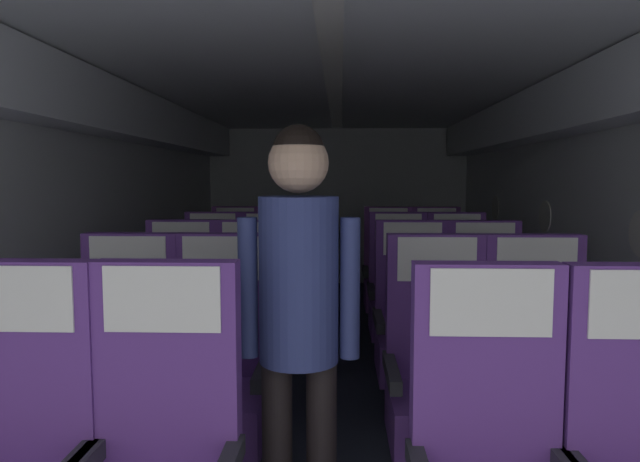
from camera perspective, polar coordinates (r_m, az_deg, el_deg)
name	(u,v)px	position (r m, az deg, el deg)	size (l,w,h in m)	color
ground	(333,378)	(4.16, 1.33, -14.52)	(3.70, 7.82, 0.02)	#2D3342
fuselage_shell	(334,160)	(4.20, 1.44, 7.15)	(3.58, 7.47, 2.13)	silver
seat_b_left_window	(124,382)	(2.79, -19.10, -14.10)	(0.47, 0.50, 1.14)	#38383D
seat_b_left_aisle	(219,383)	(2.67, -10.15, -14.74)	(0.47, 0.50, 1.14)	#38383D
seat_b_right_aisle	(540,387)	(2.76, 21.20, -14.37)	(0.47, 0.50, 1.14)	#38383D
seat_b_right_window	(438,385)	(2.65, 11.78, -14.93)	(0.47, 0.50, 1.14)	#38383D
seat_c_left_window	(179,330)	(3.60, -14.01, -9.58)	(0.47, 0.50, 1.14)	#38383D
seat_c_left_aisle	(250,330)	(3.51, -7.08, -9.86)	(0.47, 0.50, 1.14)	#38383D
seat_c_right_aisle	(487,332)	(3.58, 16.39, -9.71)	(0.47, 0.50, 1.14)	#38383D
seat_c_right_window	(413,331)	(3.51, 9.34, -9.89)	(0.47, 0.50, 1.14)	#38383D
seat_d_left_window	(211,299)	(4.45, -10.87, -6.69)	(0.47, 0.50, 1.14)	#38383D
seat_d_left_aisle	(268,299)	(4.37, -5.20, -6.85)	(0.47, 0.50, 1.14)	#38383D
seat_d_right_aisle	(458,300)	(4.44, 13.69, -6.77)	(0.47, 0.50, 1.14)	#38383D
seat_d_right_window	(399,300)	(4.38, 7.91, -6.85)	(0.47, 0.50, 1.14)	#38383D
seat_e_left_window	(234,278)	(5.34, -8.61, -4.70)	(0.47, 0.50, 1.14)	#38383D
seat_e_left_aisle	(282,279)	(5.27, -3.88, -4.79)	(0.47, 0.50, 1.14)	#38383D
seat_e_right_aisle	(437,279)	(5.32, 11.68, -4.79)	(0.47, 0.50, 1.14)	#38383D
seat_e_right_window	(389,279)	(5.26, 6.89, -4.82)	(0.47, 0.50, 1.14)	#38383D
flight_attendant	(299,299)	(2.02, -2.14, -6.81)	(0.43, 0.28, 1.58)	black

